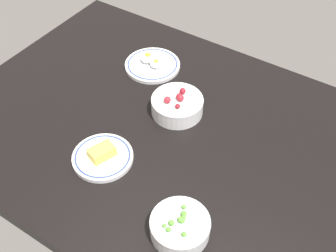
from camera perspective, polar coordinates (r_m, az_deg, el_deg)
The scene contains 5 objects.
dining_table at distance 135.73cm, azimuth 0.00°, elevation -1.17°, with size 137.15×96.86×4.00cm, color black.
plate_eggs at distance 157.03cm, azimuth -2.09°, elevation 8.13°, with size 19.81×19.81×5.02cm.
plate_cheese at distance 127.23cm, azimuth -8.60°, elevation -3.96°, with size 17.81×17.81×4.57cm.
bowl_peas at distance 110.72cm, azimuth 1.58°, elevation -13.02°, with size 15.31×15.31×6.29cm.
bowl_berries at distance 137.98cm, azimuth 1.21°, elevation 2.80°, with size 16.68×16.68×7.48cm.
Camera 1 is at (50.15, -77.07, 101.84)cm, focal length 46.36 mm.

